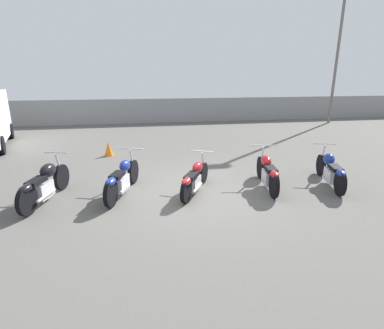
# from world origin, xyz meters

# --- Properties ---
(ground_plane) EXTENTS (60.00, 60.00, 0.00)m
(ground_plane) POSITION_xyz_m (0.00, 0.00, 0.00)
(ground_plane) COLOR #5B5954
(fence_back) EXTENTS (40.00, 0.04, 1.48)m
(fence_back) POSITION_xyz_m (0.00, 11.59, 0.74)
(fence_back) COLOR gray
(fence_back) RESTS_ON ground_plane
(light_pole_left) EXTENTS (0.70, 0.35, 9.07)m
(light_pole_left) POSITION_xyz_m (10.37, 9.82, 5.24)
(light_pole_left) COLOR slate
(light_pole_left) RESTS_ON ground_plane
(motorcycle_slot_0) EXTENTS (0.78, 2.14, 1.03)m
(motorcycle_slot_0) POSITION_xyz_m (-3.54, 0.04, 0.45)
(motorcycle_slot_0) COLOR black
(motorcycle_slot_0) RESTS_ON ground_plane
(motorcycle_slot_1) EXTENTS (0.94, 2.14, 1.02)m
(motorcycle_slot_1) POSITION_xyz_m (-1.78, 0.16, 0.42)
(motorcycle_slot_1) COLOR black
(motorcycle_slot_1) RESTS_ON ground_plane
(motorcycle_slot_2) EXTENTS (1.10, 1.80, 0.94)m
(motorcycle_slot_2) POSITION_xyz_m (0.02, -0.03, 0.39)
(motorcycle_slot_2) COLOR black
(motorcycle_slot_2) RESTS_ON ground_plane
(motorcycle_slot_3) EXTENTS (0.74, 2.04, 1.01)m
(motorcycle_slot_3) POSITION_xyz_m (1.96, -0.02, 0.43)
(motorcycle_slot_3) COLOR black
(motorcycle_slot_3) RESTS_ON ground_plane
(motorcycle_slot_4) EXTENTS (0.87, 2.14, 0.99)m
(motorcycle_slot_4) POSITION_xyz_m (3.72, -0.14, 0.42)
(motorcycle_slot_4) COLOR black
(motorcycle_slot_4) RESTS_ON ground_plane
(traffic_cone_far) EXTENTS (0.33, 0.33, 0.51)m
(traffic_cone_far) POSITION_xyz_m (-2.45, 4.06, 0.26)
(traffic_cone_far) COLOR orange
(traffic_cone_far) RESTS_ON ground_plane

